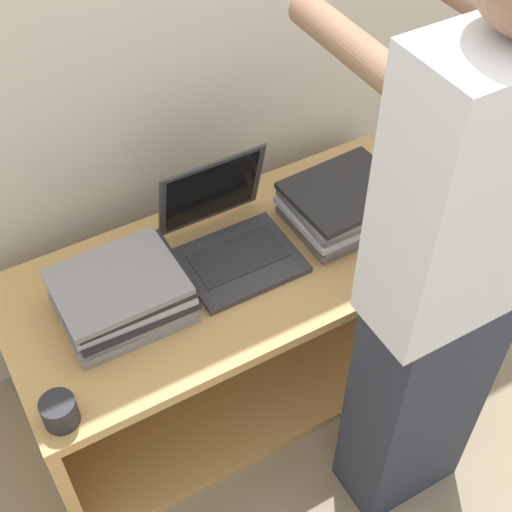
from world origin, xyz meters
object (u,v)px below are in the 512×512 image
(laptop_stack_left, at_px, (122,295))
(mug, at_px, (60,412))
(laptop_stack_right, at_px, (345,205))
(person, at_px, (447,287))
(laptop_open, at_px, (230,238))

(laptop_stack_left, height_order, mug, laptop_stack_left)
(laptop_stack_right, bearing_deg, person, -103.08)
(laptop_stack_left, bearing_deg, laptop_stack_right, 0.01)
(laptop_open, xyz_separation_m, laptop_stack_right, (0.37, -0.06, 0.01))
(laptop_open, distance_m, person, 0.71)
(laptop_open, bearing_deg, laptop_stack_left, -171.20)
(laptop_stack_right, distance_m, mug, 1.04)
(laptop_stack_right, relative_size, mug, 4.01)
(laptop_stack_left, xyz_separation_m, laptop_stack_right, (0.74, 0.00, 0.00))
(person, relative_size, mug, 20.04)
(laptop_open, distance_m, mug, 0.70)
(laptop_stack_left, relative_size, laptop_stack_right, 1.00)
(laptop_open, relative_size, laptop_stack_left, 0.97)
(laptop_open, xyz_separation_m, laptop_stack_left, (-0.37, -0.06, 0.01))
(laptop_open, distance_m, laptop_stack_right, 0.38)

